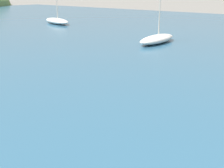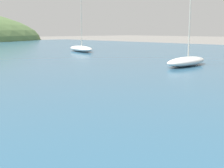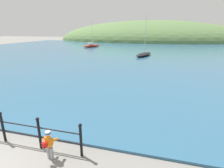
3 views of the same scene
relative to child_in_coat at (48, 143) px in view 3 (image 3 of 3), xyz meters
The scene contains 6 objects.
water 30.95m from the child_in_coat, 93.23° to the left, with size 80.00×60.00×0.10m, color #2D5B7A.
far_hillside 70.72m from the child_in_coat, 91.41° to the left, with size 74.59×41.02×15.61m.
iron_railing 1.47m from the child_in_coat, 164.41° to the left, with size 4.83×0.12×1.21m.
child_in_coat is the anchor object (origin of this frame).
boat_red_dinghy 38.28m from the child_in_coat, 109.48° to the left, with size 3.38×5.09×6.15m.
boat_white_sailboat 24.13m from the child_in_coat, 88.12° to the left, with size 2.74×5.32×6.15m.
Camera 3 is at (4.92, -2.94, 4.02)m, focal length 28.00 mm.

